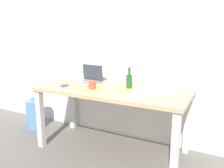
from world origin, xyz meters
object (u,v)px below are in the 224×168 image
object	(u,v)px
water_cooler_jug	(35,114)
beer_bottle	(129,81)
coffee_mug	(92,85)
desk	(112,97)
laptop_left	(89,79)
computer_mouse	(64,85)
laptop_right	(158,85)

from	to	relation	value
water_cooler_jug	beer_bottle	bearing A→B (deg)	0.73
coffee_mug	desk	bearing A→B (deg)	39.94
desk	laptop_left	bearing A→B (deg)	161.36
laptop_left	beer_bottle	xyz separation A→B (m)	(0.56, -0.05, 0.04)
computer_mouse	water_cooler_jug	size ratio (longest dim) A/B	0.22
laptop_left	beer_bottle	size ratio (longest dim) A/B	1.34
desk	laptop_left	world-z (taller)	laptop_left
coffee_mug	water_cooler_jug	bearing A→B (deg)	169.40
desk	computer_mouse	distance (m)	0.57
beer_bottle	laptop_right	bearing A→B (deg)	19.67
desk	coffee_mug	bearing A→B (deg)	-140.06
computer_mouse	coffee_mug	size ratio (longest dim) A/B	1.05
laptop_left	laptop_right	bearing A→B (deg)	4.08
computer_mouse	coffee_mug	distance (m)	0.37
laptop_left	coffee_mug	bearing A→B (deg)	-51.44
beer_bottle	desk	bearing A→B (deg)	-154.20
computer_mouse	water_cooler_jug	xyz separation A→B (m)	(-0.75, 0.24, -0.56)
laptop_left	coffee_mug	world-z (taller)	laptop_left
laptop_right	coffee_mug	distance (m)	0.73
laptop_right	beer_bottle	size ratio (longest dim) A/B	1.49
water_cooler_jug	desk	bearing A→B (deg)	-2.91
beer_bottle	computer_mouse	bearing A→B (deg)	-160.09
beer_bottle	water_cooler_jug	world-z (taller)	beer_bottle
laptop_right	water_cooler_jug	xyz separation A→B (m)	(-1.76, -0.13, -0.59)
desk	laptop_right	distance (m)	0.54
desk	water_cooler_jug	size ratio (longest dim) A/B	3.71
desk	laptop_right	size ratio (longest dim) A/B	4.83
laptop_right	laptop_left	bearing A→B (deg)	-175.92
laptop_left	laptop_right	xyz separation A→B (m)	(0.87, 0.06, 0.00)
laptop_right	water_cooler_jug	bearing A→B (deg)	-175.84
coffee_mug	water_cooler_jug	world-z (taller)	coffee_mug
laptop_left	water_cooler_jug	size ratio (longest dim) A/B	0.69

